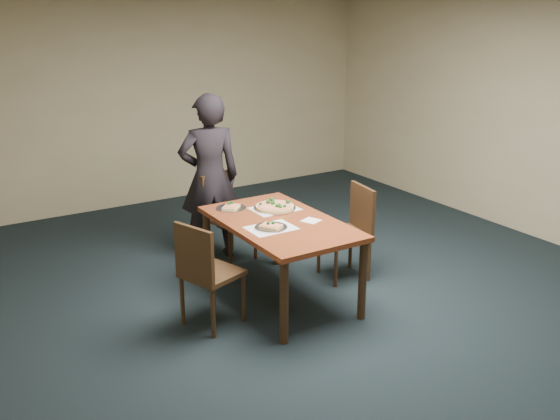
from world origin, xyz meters
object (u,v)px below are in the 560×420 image
chair_left (205,269)px  slice_plate_far (231,207)px  chair_right (352,226)px  diner (209,177)px  slice_plate_near (271,227)px  chair_far (225,211)px  pizza_pan (275,206)px  dining_table (280,231)px

chair_left → slice_plate_far: (0.58, 0.65, 0.25)m
chair_right → slice_plate_far: size_ratio=3.25×
diner → slice_plate_near: 1.38m
chair_far → chair_left: same height
chair_right → diner: diner is taller
pizza_pan → dining_table: bearing=-113.7°
chair_far → slice_plate_near: bearing=-114.4°
dining_table → chair_far: size_ratio=1.65×
pizza_pan → chair_right: bearing=-18.6°
pizza_pan → chair_left: bearing=-155.1°
chair_right → slice_plate_near: 1.07m
dining_table → pizza_pan: size_ratio=3.83×
chair_far → slice_plate_far: bearing=-127.1°
chair_left → dining_table: bearing=-100.5°
chair_far → chair_left: 1.49m
pizza_pan → slice_plate_near: size_ratio=1.40×
dining_table → slice_plate_near: 0.23m
dining_table → pizza_pan: (0.14, 0.31, 0.12)m
diner → pizza_pan: bearing=116.2°
chair_far → diner: diner is taller
diner → pizza_pan: 0.97m
slice_plate_far → chair_left: bearing=-131.9°
chair_right → diner: bearing=-133.1°
chair_right → pizza_pan: bearing=-100.2°
dining_table → diner: 1.27m
diner → slice_plate_far: size_ratio=6.19×
diner → slice_plate_near: (-0.08, -1.37, -0.10)m
diner → pizza_pan: diner is taller
chair_right → pizza_pan: 0.80m
chair_far → chair_right: (0.83, -1.06, 0.00)m
slice_plate_far → dining_table: bearing=-68.9°
chair_right → slice_plate_far: 1.19m
chair_left → diner: 1.58m
pizza_pan → slice_plate_far: pizza_pan is taller
chair_left → diner: (0.71, 1.37, 0.35)m
diner → slice_plate_near: diner is taller
chair_far → chair_right: same height
chair_right → slice_plate_near: (-1.02, -0.19, 0.25)m
chair_far → slice_plate_near: 1.29m
chair_far → slice_plate_far: 0.69m
dining_table → pizza_pan: 0.36m
dining_table → diner: bearing=93.7°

